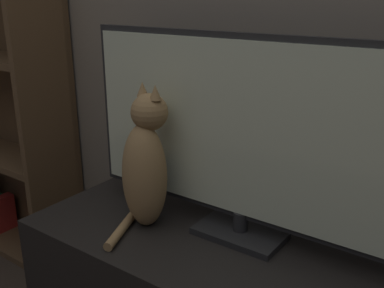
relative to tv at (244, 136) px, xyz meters
name	(u,v)px	position (x,y,z in m)	size (l,w,h in m)	color
tv	(244,136)	(0.00, 0.00, 0.00)	(1.10, 0.16, 0.61)	black
cat	(146,166)	(-0.28, -0.11, -0.12)	(0.17, 0.29, 0.46)	#997547
bookshelf	(3,117)	(-1.37, 0.09, -0.18)	(0.82, 0.28, 1.42)	brown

